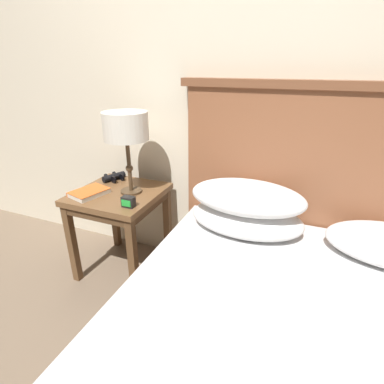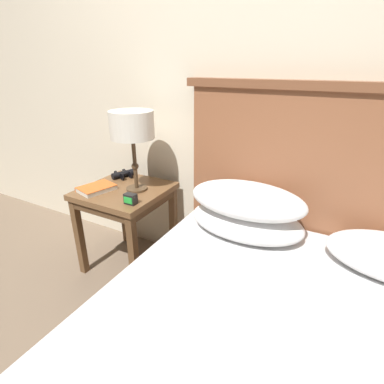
% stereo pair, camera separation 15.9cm
% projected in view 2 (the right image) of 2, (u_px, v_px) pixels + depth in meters
% --- Properties ---
extents(ground_plane, '(20.00, 20.00, 0.00)m').
position_uv_depth(ground_plane, '(143.00, 370.00, 1.38)').
color(ground_plane, '#7A6651').
rests_on(ground_plane, ground).
extents(wall_back, '(8.00, 0.06, 2.60)m').
position_uv_depth(wall_back, '(232.00, 64.00, 1.63)').
color(wall_back, beige).
rests_on(wall_back, ground_plane).
extents(nightstand, '(0.51, 0.51, 0.57)m').
position_uv_depth(nightstand, '(126.00, 201.00, 1.93)').
color(nightstand, brown).
rests_on(nightstand, ground_plane).
extents(bed, '(1.61, 1.82, 1.23)m').
position_uv_depth(bed, '(281.00, 365.00, 1.10)').
color(bed, brown).
rests_on(bed, ground_plane).
extents(table_lamp, '(0.26, 0.26, 0.48)m').
position_uv_depth(table_lamp, '(132.00, 127.00, 1.73)').
color(table_lamp, '#4C3823').
rests_on(table_lamp, nightstand).
extents(book_on_nightstand, '(0.20, 0.24, 0.03)m').
position_uv_depth(book_on_nightstand, '(96.00, 188.00, 1.87)').
color(book_on_nightstand, silver).
rests_on(book_on_nightstand, nightstand).
extents(binoculars_pair, '(0.16, 0.16, 0.05)m').
position_uv_depth(binoculars_pair, '(123.00, 174.00, 2.08)').
color(binoculars_pair, black).
rests_on(binoculars_pair, nightstand).
extents(alarm_clock, '(0.07, 0.05, 0.06)m').
position_uv_depth(alarm_clock, '(131.00, 199.00, 1.68)').
color(alarm_clock, black).
rests_on(alarm_clock, nightstand).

